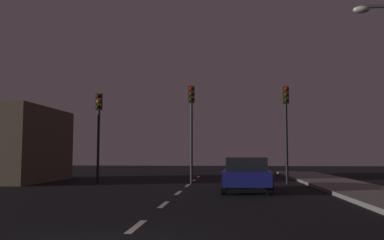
% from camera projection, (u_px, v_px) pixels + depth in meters
% --- Properties ---
extents(ground_plane, '(80.00, 80.00, 0.00)m').
position_uv_depth(ground_plane, '(167.00, 202.00, 13.10)').
color(ground_plane, black).
extents(lane_stripe_second, '(0.16, 1.60, 0.01)m').
position_uv_depth(lane_stripe_second, '(137.00, 226.00, 8.74)').
color(lane_stripe_second, silver).
rests_on(lane_stripe_second, ground_plane).
extents(lane_stripe_third, '(0.16, 1.60, 0.01)m').
position_uv_depth(lane_stripe_third, '(164.00, 204.00, 12.51)').
color(lane_stripe_third, silver).
rests_on(lane_stripe_third, ground_plane).
extents(lane_stripe_fourth, '(0.16, 1.60, 0.01)m').
position_uv_depth(lane_stripe_fourth, '(178.00, 193.00, 16.28)').
color(lane_stripe_fourth, silver).
rests_on(lane_stripe_fourth, ground_plane).
extents(lane_stripe_fifth, '(0.16, 1.60, 0.01)m').
position_uv_depth(lane_stripe_fifth, '(188.00, 185.00, 20.05)').
color(lane_stripe_fifth, silver).
rests_on(lane_stripe_fifth, ground_plane).
extents(lane_stripe_sixth, '(0.16, 1.60, 0.01)m').
position_uv_depth(lane_stripe_sixth, '(194.00, 180.00, 23.83)').
color(lane_stripe_sixth, silver).
rests_on(lane_stripe_sixth, ground_plane).
extents(lane_stripe_seventh, '(0.16, 1.60, 0.01)m').
position_uv_depth(lane_stripe_seventh, '(198.00, 177.00, 27.60)').
color(lane_stripe_seventh, silver).
rests_on(lane_stripe_seventh, ground_plane).
extents(traffic_signal_left, '(0.32, 0.38, 4.88)m').
position_uv_depth(traffic_signal_left, '(99.00, 120.00, 21.93)').
color(traffic_signal_left, black).
rests_on(traffic_signal_left, ground_plane).
extents(traffic_signal_center, '(0.32, 0.38, 5.23)m').
position_uv_depth(traffic_signal_center, '(191.00, 115.00, 21.51)').
color(traffic_signal_center, '#2D2D30').
rests_on(traffic_signal_center, ground_plane).
extents(traffic_signal_right, '(0.32, 0.38, 5.13)m').
position_uv_depth(traffic_signal_right, '(286.00, 116.00, 21.07)').
color(traffic_signal_right, black).
rests_on(traffic_signal_right, ground_plane).
extents(car_stopped_ahead, '(2.09, 3.92, 1.43)m').
position_uv_depth(car_stopped_ahead, '(246.00, 174.00, 16.82)').
color(car_stopped_ahead, navy).
rests_on(car_stopped_ahead, ground_plane).
extents(storefront_left, '(5.27, 6.51, 4.20)m').
position_uv_depth(storefront_left, '(7.00, 145.00, 23.03)').
color(storefront_left, brown).
rests_on(storefront_left, ground_plane).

